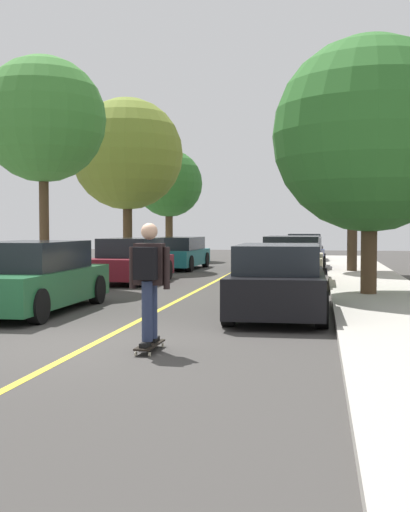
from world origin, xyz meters
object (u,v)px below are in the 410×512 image
at_px(street_tree_left_far, 169,184).
at_px(street_tree_right_near, 353,146).
at_px(parked_car_left_near, 131,261).
at_px(skateboard, 150,345).
at_px(parked_car_left_nearest, 31,278).
at_px(parked_car_right_farthest, 304,248).
at_px(parked_car_left_far, 177,253).
at_px(street_tree_right_nearest, 370,135).
at_px(parked_car_right_nearest, 278,281).
at_px(parked_car_right_near, 293,262).
at_px(parked_car_right_far, 300,254).
at_px(street_tree_left_near, 127,154).
at_px(skateboarder, 149,276).
at_px(street_tree_left_nearest, 43,120).

bearing_deg(street_tree_left_far, street_tree_right_near, -44.35).
bearing_deg(parked_car_left_near, skateboard, -72.25).
bearing_deg(parked_car_left_nearest, parked_car_right_farthest, 76.11).
xyz_separation_m(parked_car_left_near, parked_car_left_far, (0.00, 6.61, 0.00)).
height_order(street_tree_left_far, street_tree_right_nearest, street_tree_right_nearest).
height_order(parked_car_right_nearest, parked_car_right_near, parked_car_right_near).
relative_size(parked_car_left_nearest, street_tree_left_far, 0.82).
relative_size(parked_car_left_far, parked_car_right_far, 1.11).
distance_m(parked_car_right_farthest, street_tree_left_near, 10.70).
bearing_deg(street_tree_right_near, skateboarder, -102.56).
bearing_deg(street_tree_left_far, skateboarder, -77.45).
height_order(parked_car_left_near, skateboarder, skateboarder).
relative_size(parked_car_right_far, street_tree_left_nearest, 0.63).
bearing_deg(parked_car_right_farthest, skateboard, -93.68).
bearing_deg(street_tree_left_nearest, parked_car_right_farthest, 65.52).
distance_m(parked_car_right_near, street_tree_right_nearest, 4.97).
bearing_deg(street_tree_left_nearest, street_tree_right_nearest, -9.22).
xyz_separation_m(skateboard, skateboarder, (-0.00, -0.03, 0.97)).
height_order(parked_car_right_far, street_tree_right_near, street_tree_right_near).
distance_m(parked_car_left_near, parked_car_left_far, 6.61).
bearing_deg(street_tree_left_near, parked_car_left_far, 17.70).
xyz_separation_m(parked_car_left_nearest, street_tree_left_near, (-1.93, 13.13, 3.98)).
distance_m(parked_car_left_near, street_tree_left_nearest, 4.99).
relative_size(parked_car_right_near, street_tree_right_near, 0.69).
bearing_deg(parked_car_right_nearest, parked_car_right_far, 90.00).
bearing_deg(parked_car_right_near, parked_car_left_near, 176.66).
height_order(parked_car_right_farthest, street_tree_left_far, street_tree_left_far).
relative_size(parked_car_left_far, parked_car_right_near, 1.00).
bearing_deg(street_tree_right_nearest, parked_car_right_nearest, -118.99).
relative_size(parked_car_right_nearest, street_tree_right_near, 0.63).
relative_size(parked_car_left_near, street_tree_left_far, 0.73).
height_order(parked_car_right_farthest, street_tree_right_nearest, street_tree_right_nearest).
distance_m(parked_car_right_near, skateboard, 10.67).
bearing_deg(street_tree_left_nearest, street_tree_left_near, 90.00).
height_order(parked_car_left_nearest, street_tree_right_near, street_tree_right_near).
relative_size(parked_car_right_nearest, street_tree_left_near, 0.60).
relative_size(street_tree_left_near, skateboarder, 4.05).
distance_m(parked_car_left_nearest, street_tree_left_near, 13.86).
bearing_deg(parked_car_left_far, parked_car_right_farthest, 52.37).
bearing_deg(parked_car_right_nearest, parked_car_left_near, 125.37).
xyz_separation_m(parked_car_right_farthest, skateboarder, (-1.54, -23.97, 0.37)).
height_order(parked_car_right_far, skateboard, parked_car_right_far).
bearing_deg(parked_car_right_nearest, street_tree_left_far, 108.75).
xyz_separation_m(parked_car_left_near, parked_car_right_farthest, (5.01, 13.11, 0.03)).
xyz_separation_m(parked_car_left_near, street_tree_right_near, (6.94, 4.71, 4.00)).
bearing_deg(parked_car_right_nearest, parked_car_left_nearest, -179.06).
bearing_deg(street_tree_left_far, street_tree_left_nearest, -90.00).
distance_m(street_tree_right_nearest, skateboarder, 8.57).
bearing_deg(parked_car_left_far, street_tree_left_far, 105.94).
bearing_deg(street_tree_right_nearest, parked_car_left_nearest, -152.79).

